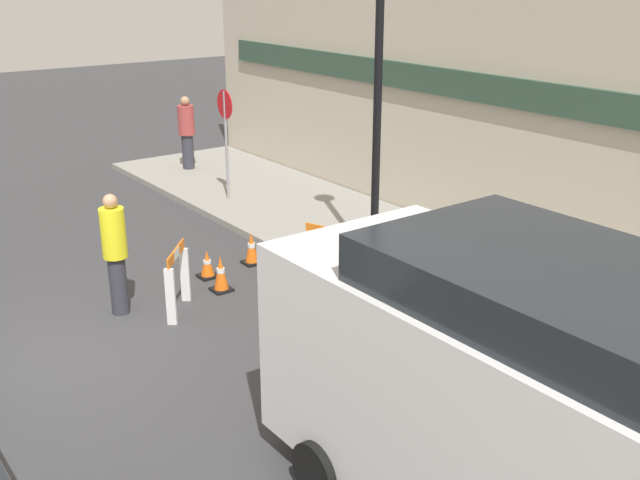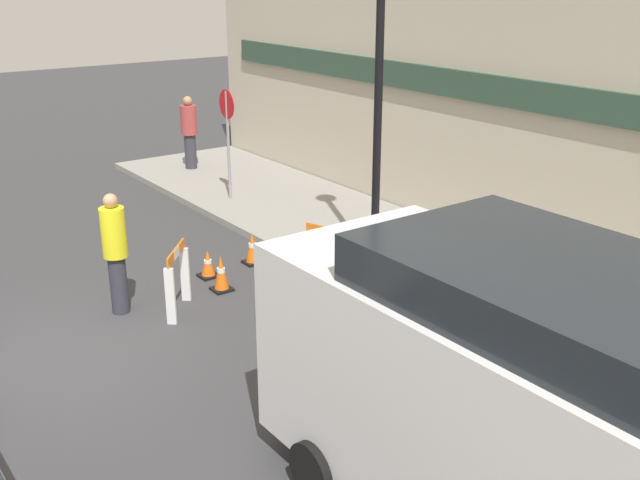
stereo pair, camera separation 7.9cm
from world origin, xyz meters
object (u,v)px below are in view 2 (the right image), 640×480
object	(u,v)px
stop_sign	(228,127)
person_worker	(115,250)
work_van	(535,404)
person_pedestrian	(189,130)
streetlamp_post	(380,31)

from	to	relation	value
stop_sign	person_worker	world-z (taller)	stop_sign
stop_sign	work_van	size ratio (longest dim) A/B	0.45
person_worker	person_pedestrian	distance (m)	7.92
person_worker	work_van	world-z (taller)	work_van
stop_sign	person_pedestrian	xyz separation A→B (m)	(-2.82, 0.51, -0.61)
streetlamp_post	work_van	distance (m)	6.82
streetlamp_post	stop_sign	distance (m)	5.20
streetlamp_post	work_van	world-z (taller)	streetlamp_post
person_worker	work_van	xyz separation A→B (m)	(6.60, 0.93, 0.48)
streetlamp_post	stop_sign	world-z (taller)	streetlamp_post
work_van	stop_sign	bearing A→B (deg)	163.58
person_worker	work_van	size ratio (longest dim) A/B	0.35
person_pedestrian	work_van	distance (m)	13.60
person_worker	work_van	distance (m)	6.69
work_van	streetlamp_post	bearing A→B (deg)	151.31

